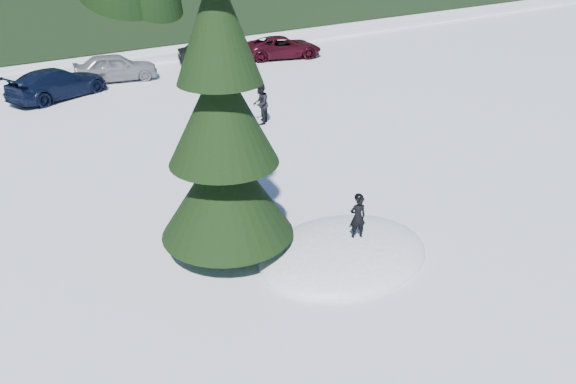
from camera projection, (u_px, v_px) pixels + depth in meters
ground at (344, 255)px, 13.82m from camera, size 200.00×200.00×0.00m
snow_mound at (344, 255)px, 13.82m from camera, size 4.48×3.52×0.96m
spruce_tall at (222, 125)px, 12.52m from camera, size 3.20×3.20×8.60m
spruce_short at (231, 148)px, 14.60m from camera, size 2.20×2.20×5.37m
child_skier at (358, 217)px, 13.45m from camera, size 0.47×0.39×1.09m
adult_0 at (260, 104)px, 22.41m from camera, size 1.03×1.02×1.68m
adult_1 at (233, 71)px, 27.21m from camera, size 0.92×1.06×1.71m
car_3 at (57, 83)px, 25.83m from camera, size 5.08×3.42×1.37m
car_4 at (115, 67)px, 28.57m from camera, size 4.39×2.57×1.40m
car_5 at (212, 53)px, 31.89m from camera, size 4.00×2.53×1.24m
car_6 at (283, 47)px, 33.45m from camera, size 5.00×3.47×1.27m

